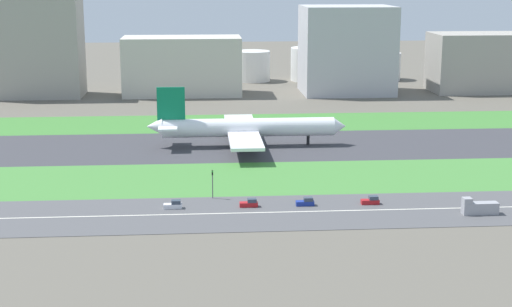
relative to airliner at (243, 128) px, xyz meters
name	(u,v)px	position (x,y,z in m)	size (l,w,h in m)	color
ground_plane	(247,146)	(1.10, 0.00, -6.23)	(800.00, 800.00, 0.00)	#5B564C
runway	(247,146)	(1.10, 0.00, -6.18)	(280.00, 46.00, 0.10)	#38383D
grass_median_north	(240,123)	(1.10, 41.00, -6.18)	(280.00, 36.00, 0.10)	#3D7A33
grass_median_south	(256,178)	(1.10, -41.00, -6.18)	(280.00, 36.00, 0.10)	#427F38
highway	(267,213)	(1.10, -73.00, -6.18)	(280.00, 28.00, 0.10)	#4C4C4F
highway_centerline	(267,212)	(1.10, -73.00, -6.13)	(266.00, 0.50, 0.01)	silver
airliner	(243,128)	(0.00, 0.00, 0.00)	(65.00, 56.00, 19.70)	white
car_1	(371,201)	(27.24, -68.00, -5.31)	(4.40, 1.80, 2.00)	#B2191E
car_3	(250,203)	(-2.62, -68.00, -5.31)	(4.40, 1.80, 2.00)	#B2191E
truck_0	(479,208)	(50.72, -78.00, -4.56)	(8.40, 2.50, 4.00)	#99999E
car_4	(306,202)	(11.14, -68.00, -5.31)	(4.40, 1.80, 2.00)	navy
car_2	(174,205)	(-20.94, -68.00, -5.31)	(4.40, 1.80, 2.00)	silver
traffic_light	(212,182)	(-11.39, -60.01, -1.94)	(0.36, 0.50, 7.20)	#4C4C51
terminal_building	(33,47)	(-88.90, 114.00, 16.50)	(43.37, 24.65, 45.46)	#9E998E
hangar_building	(182,66)	(-21.60, 114.00, 7.15)	(54.22, 25.36, 26.77)	beige
office_tower	(347,50)	(55.34, 114.00, 14.05)	(41.74, 33.79, 40.57)	#B2B2B7
cargo_warehouse	(486,62)	(122.85, 114.00, 7.59)	(52.31, 27.23, 27.65)	#9E998E
fuel_tank_west	(252,66)	(13.92, 159.00, 1.62)	(19.11, 19.11, 15.70)	silver
fuel_tank_centre	(313,64)	(46.52, 159.00, 2.36)	(24.06, 24.06, 17.18)	silver
fuel_tank_east	(384,66)	(84.51, 159.00, 0.87)	(17.04, 17.04, 14.20)	silver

